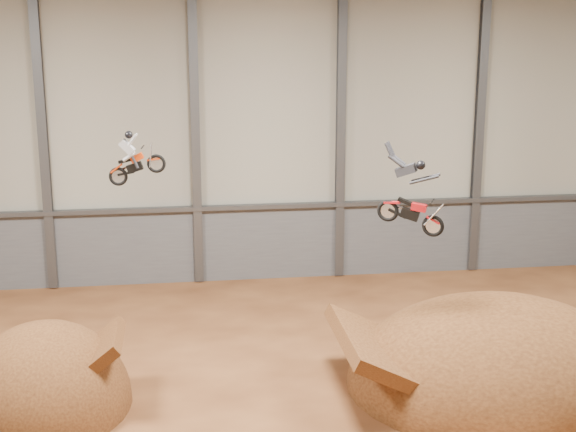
# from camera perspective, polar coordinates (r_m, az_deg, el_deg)

# --- Properties ---
(back_wall) EXTENTS (40.00, 0.10, 14.00)m
(back_wall) POSITION_cam_1_polar(r_m,az_deg,el_deg) (36.91, -1.40, 6.01)
(back_wall) COLOR #A5A292
(back_wall) RESTS_ON ground
(lower_band_back) EXTENTS (39.80, 0.18, 3.50)m
(lower_band_back) POSITION_cam_1_polar(r_m,az_deg,el_deg) (37.89, -1.34, -1.90)
(lower_band_back) COLOR #5A5C62
(lower_band_back) RESTS_ON ground
(steel_rail) EXTENTS (39.80, 0.35, 0.20)m
(steel_rail) POSITION_cam_1_polar(r_m,az_deg,el_deg) (37.29, -1.33, 0.70)
(steel_rail) COLOR #47494F
(steel_rail) RESTS_ON lower_band_back
(steel_column_1) EXTENTS (0.40, 0.36, 13.90)m
(steel_column_1) POSITION_cam_1_polar(r_m,az_deg,el_deg) (36.96, -17.03, 5.42)
(steel_column_1) COLOR #47494F
(steel_column_1) RESTS_ON ground
(steel_column_2) EXTENTS (0.40, 0.36, 13.90)m
(steel_column_2) POSITION_cam_1_polar(r_m,az_deg,el_deg) (36.49, -6.60, 5.83)
(steel_column_2) COLOR #47494F
(steel_column_2) RESTS_ON ground
(steel_column_3) EXTENTS (0.40, 0.36, 13.90)m
(steel_column_3) POSITION_cam_1_polar(r_m,az_deg,el_deg) (37.24, 3.76, 6.05)
(steel_column_3) COLOR #47494F
(steel_column_3) RESTS_ON ground
(steel_column_4) EXTENTS (0.40, 0.36, 13.90)m
(steel_column_4) POSITION_cam_1_polar(r_m,az_deg,el_deg) (39.12, 13.43, 6.08)
(steel_column_4) COLOR #47494F
(steel_column_4) RESTS_ON ground
(takeoff_ramp) EXTENTS (5.43, 6.27, 5.43)m
(takeoff_ramp) POSITION_cam_1_polar(r_m,az_deg,el_deg) (27.38, -16.83, -12.84)
(takeoff_ramp) COLOR #402210
(takeoff_ramp) RESTS_ON ground
(landing_ramp) EXTENTS (10.22, 9.04, 5.90)m
(landing_ramp) POSITION_cam_1_polar(r_m,az_deg,el_deg) (28.59, 14.63, -11.51)
(landing_ramp) COLOR #402210
(landing_ramp) RESTS_ON ground
(fmx_rider_a) EXTENTS (2.38, 0.93, 2.21)m
(fmx_rider_a) POSITION_cam_1_polar(r_m,az_deg,el_deg) (26.08, -10.52, 4.47)
(fmx_rider_a) COLOR red
(fmx_rider_b) EXTENTS (3.43, 2.29, 3.13)m
(fmx_rider_b) POSITION_cam_1_polar(r_m,az_deg,el_deg) (25.50, 8.58, 1.84)
(fmx_rider_b) COLOR #B01115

